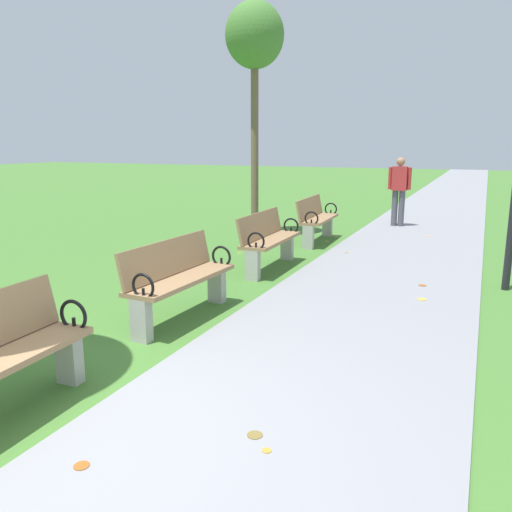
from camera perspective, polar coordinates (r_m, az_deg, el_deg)
name	(u,v)px	position (r m, az deg, el deg)	size (l,w,h in m)	color
ground_plane	(59,432)	(4.00, -21.02, -17.77)	(80.00, 80.00, 0.00)	#42722D
paved_walkway	(448,197)	(20.51, 20.55, 6.16)	(2.62, 44.00, 0.02)	gray
park_bench_2	(179,278)	(5.83, -8.59, -2.39)	(0.54, 1.62, 0.90)	#93704C
park_bench_3	(268,239)	(8.09, 1.37, 1.90)	(0.50, 1.61, 0.90)	#93704C
park_bench_4	(316,218)	(10.42, 6.70, 4.18)	(0.53, 1.62, 0.90)	#93704C
tree_2	(255,41)	(11.15, -0.16, 22.80)	(1.18, 1.18, 4.73)	brown
pedestrian_walking	(399,188)	(12.72, 15.61, 7.30)	(0.53, 0.23, 1.62)	#4C4C56
scattered_leaves	(275,301)	(6.49, 2.07, -5.06)	(4.30, 11.08, 0.02)	brown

